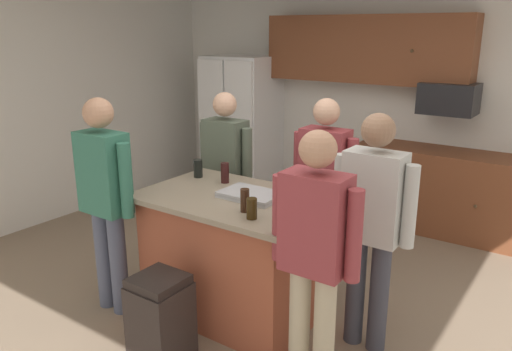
{
  "coord_description": "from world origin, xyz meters",
  "views": [
    {
      "loc": [
        1.96,
        -2.95,
        2.15
      ],
      "look_at": [
        -0.19,
        0.13,
        1.05
      ],
      "focal_mm": 35.37,
      "sensor_mm": 36.0,
      "label": 1
    }
  ],
  "objects_px": {
    "serving_tray": "(251,195)",
    "glass_short_whisky": "(291,184)",
    "refrigerator": "(242,125)",
    "person_guest_right": "(226,168)",
    "kitchen_island": "(234,255)",
    "person_guest_left": "(314,248)",
    "person_elder_center": "(324,183)",
    "person_guest_by_door": "(105,193)",
    "glass_pilsner": "(198,168)",
    "trash_bin": "(161,319)",
    "microwave_over_range": "(449,98)",
    "glass_stout_tall": "(252,209)",
    "glass_dark_ale": "(225,173)",
    "tumbler_amber": "(245,200)",
    "person_host_foreground": "(372,219)"
  },
  "relations": [
    {
      "from": "serving_tray",
      "to": "glass_short_whisky",
      "type": "bearing_deg",
      "value": 51.04
    },
    {
      "from": "refrigerator",
      "to": "person_guest_right",
      "type": "xyz_separation_m",
      "value": [
        1.21,
        -1.88,
        0.02
      ]
    },
    {
      "from": "kitchen_island",
      "to": "person_guest_right",
      "type": "height_order",
      "value": "person_guest_right"
    },
    {
      "from": "person_guest_left",
      "to": "person_elder_center",
      "type": "height_order",
      "value": "person_elder_center"
    },
    {
      "from": "kitchen_island",
      "to": "person_guest_by_door",
      "type": "height_order",
      "value": "person_guest_by_door"
    },
    {
      "from": "person_elder_center",
      "to": "glass_pilsner",
      "type": "bearing_deg",
      "value": -33.92
    },
    {
      "from": "person_guest_left",
      "to": "glass_pilsner",
      "type": "bearing_deg",
      "value": 0.38
    },
    {
      "from": "refrigerator",
      "to": "trash_bin",
      "type": "xyz_separation_m",
      "value": [
        1.76,
        -3.29,
        -0.6
      ]
    },
    {
      "from": "glass_short_whisky",
      "to": "microwave_over_range",
      "type": "bearing_deg",
      "value": 78.88
    },
    {
      "from": "glass_short_whisky",
      "to": "kitchen_island",
      "type": "bearing_deg",
      "value": -138.18
    },
    {
      "from": "trash_bin",
      "to": "glass_stout_tall",
      "type": "bearing_deg",
      "value": 46.56
    },
    {
      "from": "glass_dark_ale",
      "to": "serving_tray",
      "type": "xyz_separation_m",
      "value": [
        0.38,
        -0.18,
        -0.06
      ]
    },
    {
      "from": "glass_stout_tall",
      "to": "kitchen_island",
      "type": "bearing_deg",
      "value": 142.31
    },
    {
      "from": "person_guest_by_door",
      "to": "tumbler_amber",
      "type": "bearing_deg",
      "value": -16.67
    },
    {
      "from": "person_guest_by_door",
      "to": "tumbler_amber",
      "type": "height_order",
      "value": "person_guest_by_door"
    },
    {
      "from": "kitchen_island",
      "to": "person_guest_left",
      "type": "distance_m",
      "value": 1.08
    },
    {
      "from": "person_host_foreground",
      "to": "trash_bin",
      "type": "height_order",
      "value": "person_host_foreground"
    },
    {
      "from": "tumbler_amber",
      "to": "glass_pilsner",
      "type": "bearing_deg",
      "value": 151.22
    },
    {
      "from": "glass_short_whisky",
      "to": "trash_bin",
      "type": "relative_size",
      "value": 0.25
    },
    {
      "from": "person_host_foreground",
      "to": "glass_dark_ale",
      "type": "xyz_separation_m",
      "value": [
        -1.26,
        0.04,
        0.1
      ]
    },
    {
      "from": "person_guest_right",
      "to": "glass_pilsner",
      "type": "height_order",
      "value": "person_guest_right"
    },
    {
      "from": "person_host_foreground",
      "to": "kitchen_island",
      "type": "bearing_deg",
      "value": -0.0
    },
    {
      "from": "kitchen_island",
      "to": "tumbler_amber",
      "type": "distance_m",
      "value": 0.65
    },
    {
      "from": "person_guest_by_door",
      "to": "person_guest_right",
      "type": "bearing_deg",
      "value": 47.62
    },
    {
      "from": "person_guest_left",
      "to": "trash_bin",
      "type": "bearing_deg",
      "value": 43.87
    },
    {
      "from": "glass_dark_ale",
      "to": "glass_pilsner",
      "type": "xyz_separation_m",
      "value": [
        -0.28,
        -0.0,
        -0.01
      ]
    },
    {
      "from": "person_guest_by_door",
      "to": "glass_short_whisky",
      "type": "relative_size",
      "value": 10.89
    },
    {
      "from": "person_guest_right",
      "to": "trash_bin",
      "type": "distance_m",
      "value": 1.64
    },
    {
      "from": "glass_stout_tall",
      "to": "tumbler_amber",
      "type": "distance_m",
      "value": 0.14
    },
    {
      "from": "person_host_foreground",
      "to": "person_guest_left",
      "type": "xyz_separation_m",
      "value": [
        -0.11,
        -0.59,
        -0.01
      ]
    },
    {
      "from": "kitchen_island",
      "to": "trash_bin",
      "type": "distance_m",
      "value": 0.77
    },
    {
      "from": "refrigerator",
      "to": "kitchen_island",
      "type": "height_order",
      "value": "refrigerator"
    },
    {
      "from": "refrigerator",
      "to": "glass_stout_tall",
      "type": "distance_m",
      "value": 3.59
    },
    {
      "from": "glass_dark_ale",
      "to": "glass_pilsner",
      "type": "height_order",
      "value": "glass_dark_ale"
    },
    {
      "from": "person_guest_by_door",
      "to": "person_guest_right",
      "type": "distance_m",
      "value": 1.19
    },
    {
      "from": "person_guest_left",
      "to": "trash_bin",
      "type": "xyz_separation_m",
      "value": [
        -0.94,
        -0.34,
        -0.63
      ]
    },
    {
      "from": "person_host_foreground",
      "to": "tumbler_amber",
      "type": "xyz_separation_m",
      "value": [
        -0.74,
        -0.4,
        0.1
      ]
    },
    {
      "from": "glass_short_whisky",
      "to": "glass_dark_ale",
      "type": "bearing_deg",
      "value": -173.82
    },
    {
      "from": "person_guest_by_door",
      "to": "refrigerator",
      "type": "bearing_deg",
      "value": 76.65
    },
    {
      "from": "person_guest_left",
      "to": "serving_tray",
      "type": "distance_m",
      "value": 0.9
    },
    {
      "from": "person_guest_right",
      "to": "glass_stout_tall",
      "type": "relative_size",
      "value": 11.66
    },
    {
      "from": "serving_tray",
      "to": "person_guest_by_door",
      "type": "bearing_deg",
      "value": -150.03
    },
    {
      "from": "tumbler_amber",
      "to": "glass_pilsner",
      "type": "relative_size",
      "value": 1.08
    },
    {
      "from": "tumbler_amber",
      "to": "trash_bin",
      "type": "height_order",
      "value": "tumbler_amber"
    },
    {
      "from": "glass_pilsner",
      "to": "person_guest_left",
      "type": "bearing_deg",
      "value": -23.62
    },
    {
      "from": "refrigerator",
      "to": "glass_dark_ale",
      "type": "relative_size",
      "value": 11.11
    },
    {
      "from": "trash_bin",
      "to": "person_guest_left",
      "type": "bearing_deg",
      "value": 19.86
    },
    {
      "from": "person_host_foreground",
      "to": "glass_stout_tall",
      "type": "xyz_separation_m",
      "value": [
        -0.63,
        -0.49,
        0.09
      ]
    },
    {
      "from": "refrigerator",
      "to": "person_guest_left",
      "type": "distance_m",
      "value": 4.01
    },
    {
      "from": "kitchen_island",
      "to": "person_elder_center",
      "type": "bearing_deg",
      "value": 65.21
    }
  ]
}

